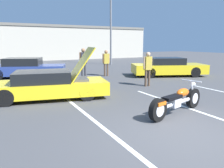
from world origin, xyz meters
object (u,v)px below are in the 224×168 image
at_px(light_pole, 112,23).
at_px(spectator_near_motorcycle, 106,61).
at_px(parked_car_mid_row, 26,68).
at_px(spectator_midground, 83,60).
at_px(parked_car_right_row, 168,67).
at_px(spectator_by_show_car, 148,66).
at_px(show_car_hood_open, 48,85).
at_px(motorcycle, 177,101).

relative_size(light_pole, spectator_near_motorcycle, 4.40).
relative_size(parked_car_mid_row, spectator_near_motorcycle, 2.96).
xyz_separation_m(light_pole, parked_car_mid_row, (-8.62, -4.84, -3.53)).
relative_size(spectator_near_motorcycle, spectator_midground, 0.92).
xyz_separation_m(spectator_near_motorcycle, spectator_midground, (-1.56, 0.00, 0.10)).
relative_size(parked_car_right_row, spectator_near_motorcycle, 2.97).
distance_m(parked_car_right_row, spectator_by_show_car, 4.06).
height_order(light_pole, show_car_hood_open, light_pole).
distance_m(motorcycle, spectator_by_show_car, 4.42).
bearing_deg(parked_car_right_row, spectator_midground, -176.96).
xyz_separation_m(motorcycle, show_car_hood_open, (-3.11, 3.77, 0.14)).
height_order(light_pole, parked_car_mid_row, light_pole).
relative_size(parked_car_right_row, spectator_by_show_car, 2.94).
xyz_separation_m(show_car_hood_open, spectator_midground, (3.03, 4.24, 0.57)).
height_order(parked_car_right_row, spectator_near_motorcycle, spectator_near_motorcycle).
height_order(parked_car_right_row, spectator_by_show_car, spectator_by_show_car).
xyz_separation_m(parked_car_mid_row, spectator_by_show_car, (5.09, -5.90, 0.44)).
xyz_separation_m(show_car_hood_open, parked_car_mid_row, (-0.15, 6.10, 0.05)).
height_order(parked_car_mid_row, spectator_by_show_car, spectator_by_show_car).
xyz_separation_m(motorcycle, parked_car_mid_row, (-3.26, 9.87, 0.19)).
distance_m(motorcycle, parked_car_mid_row, 10.40).
bearing_deg(motorcycle, show_car_hood_open, 114.73).
distance_m(show_car_hood_open, spectator_by_show_car, 4.97).
height_order(show_car_hood_open, parked_car_mid_row, show_car_hood_open).
distance_m(motorcycle, parked_car_right_row, 8.09).
bearing_deg(spectator_midground, show_car_hood_open, -125.57).
height_order(light_pole, motorcycle, light_pole).
bearing_deg(motorcycle, spectator_midground, 75.76).
bearing_deg(spectator_by_show_car, parked_car_right_row, 33.91).
relative_size(show_car_hood_open, spectator_by_show_car, 2.81).
relative_size(spectator_near_motorcycle, spectator_by_show_car, 0.99).
relative_size(light_pole, spectator_midground, 4.06).
relative_size(light_pole, parked_car_mid_row, 1.49).
bearing_deg(spectator_by_show_car, parked_car_mid_row, 130.78).
bearing_deg(parked_car_mid_row, spectator_by_show_car, -28.82).
relative_size(parked_car_right_row, spectator_midground, 2.74).
bearing_deg(motorcycle, parked_car_mid_row, 93.44).
bearing_deg(parked_car_right_row, spectator_by_show_car, -124.34).
height_order(motorcycle, spectator_by_show_car, spectator_by_show_car).
distance_m(spectator_by_show_car, spectator_midground, 4.46).
bearing_deg(show_car_hood_open, spectator_midground, 66.62).
height_order(motorcycle, parked_car_right_row, parked_car_right_row).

